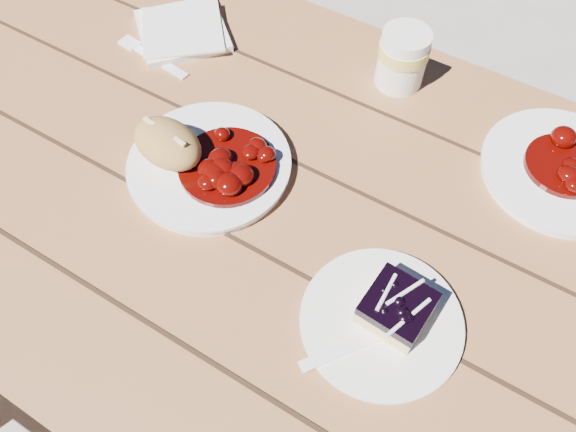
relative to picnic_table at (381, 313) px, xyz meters
The scene contains 13 objects.
ground 0.59m from the picnic_table, 90.00° to the left, with size 60.00×60.00×0.00m, color #9D988E.
picnic_table is the anchor object (origin of this frame).
main_plate 0.35m from the picnic_table, behind, with size 0.24×0.24×0.02m, color white.
goulash_stew 0.34m from the picnic_table, behind, with size 0.14×0.14×0.04m, color #4A0502, non-canonical shape.
bread_roll 0.42m from the picnic_table, behind, with size 0.12×0.08×0.06m, color #AE8143.
dessert_plate 0.19m from the picnic_table, 78.52° to the right, with size 0.20×0.20×0.01m, color white.
blueberry_cake 0.21m from the picnic_table, 68.98° to the right, with size 0.08×0.08×0.04m.
fork_dessert 0.22m from the picnic_table, 90.93° to the right, with size 0.03×0.16×0.01m, color white, non-canonical shape.
napkin_stack 0.60m from the picnic_table, 156.84° to the left, with size 0.15×0.15×0.01m, color white.
fork_table 0.57m from the picnic_table, 164.21° to the left, with size 0.03×0.16×0.01m, color white, non-canonical shape.
second_plate 0.35m from the picnic_table, 61.83° to the left, with size 0.23×0.23×0.02m, color white.
second_stew 0.36m from the picnic_table, 61.83° to the left, with size 0.12×0.12×0.04m, color #4A0502, non-canonical shape.
second_cup 0.41m from the picnic_table, 115.07° to the left, with size 0.08×0.08×0.10m, color white.
Camera 1 is at (0.06, -0.38, 1.42)m, focal length 35.00 mm.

